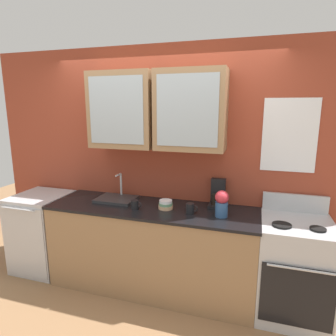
{
  "coord_description": "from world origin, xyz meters",
  "views": [
    {
      "loc": [
        1.02,
        -2.71,
        1.97
      ],
      "look_at": [
        0.18,
        0.0,
        1.37
      ],
      "focal_mm": 30.85,
      "sensor_mm": 36.0,
      "label": 1
    }
  ],
  "objects_px": {
    "dishwasher": "(43,231)",
    "coffee_maker": "(218,196)",
    "cup_near_bowls": "(190,209)",
    "bowl_stack": "(166,205)",
    "vase": "(222,203)",
    "sink_faucet": "(117,198)",
    "cup_near_sink": "(135,205)",
    "stove_range": "(293,268)"
  },
  "relations": [
    {
      "from": "vase",
      "to": "cup_near_sink",
      "type": "xyz_separation_m",
      "value": [
        -0.88,
        -0.06,
        -0.09
      ]
    },
    {
      "from": "stove_range",
      "to": "bowl_stack",
      "type": "bearing_deg",
      "value": 179.92
    },
    {
      "from": "vase",
      "to": "cup_near_bowls",
      "type": "xyz_separation_m",
      "value": [
        -0.3,
        -0.01,
        -0.08
      ]
    },
    {
      "from": "vase",
      "to": "coffee_maker",
      "type": "height_order",
      "value": "coffee_maker"
    },
    {
      "from": "stove_range",
      "to": "sink_faucet",
      "type": "relative_size",
      "value": 2.58
    },
    {
      "from": "sink_faucet",
      "to": "cup_near_sink",
      "type": "relative_size",
      "value": 3.76
    },
    {
      "from": "cup_near_sink",
      "to": "cup_near_bowls",
      "type": "xyz_separation_m",
      "value": [
        0.57,
        0.04,
        0.0
      ]
    },
    {
      "from": "vase",
      "to": "dishwasher",
      "type": "height_order",
      "value": "vase"
    },
    {
      "from": "vase",
      "to": "dishwasher",
      "type": "relative_size",
      "value": 0.28
    },
    {
      "from": "bowl_stack",
      "to": "dishwasher",
      "type": "xyz_separation_m",
      "value": [
        -1.59,
        -0.01,
        -0.51
      ]
    },
    {
      "from": "coffee_maker",
      "to": "cup_near_sink",
      "type": "bearing_deg",
      "value": -155.79
    },
    {
      "from": "bowl_stack",
      "to": "cup_near_bowls",
      "type": "xyz_separation_m",
      "value": [
        0.27,
        -0.07,
        0.01
      ]
    },
    {
      "from": "coffee_maker",
      "to": "dishwasher",
      "type": "bearing_deg",
      "value": -173.03
    },
    {
      "from": "sink_faucet",
      "to": "bowl_stack",
      "type": "xyz_separation_m",
      "value": [
        0.62,
        -0.1,
        0.02
      ]
    },
    {
      "from": "dishwasher",
      "to": "coffee_maker",
      "type": "relative_size",
      "value": 3.21
    },
    {
      "from": "cup_near_sink",
      "to": "coffee_maker",
      "type": "xyz_separation_m",
      "value": [
        0.8,
        0.36,
        0.06
      ]
    },
    {
      "from": "sink_faucet",
      "to": "coffee_maker",
      "type": "height_order",
      "value": "same"
    },
    {
      "from": "cup_near_sink",
      "to": "dishwasher",
      "type": "bearing_deg",
      "value": 175.4
    },
    {
      "from": "stove_range",
      "to": "vase",
      "type": "bearing_deg",
      "value": -175.92
    },
    {
      "from": "stove_range",
      "to": "sink_faucet",
      "type": "height_order",
      "value": "sink_faucet"
    },
    {
      "from": "dishwasher",
      "to": "cup_near_bowls",
      "type": "bearing_deg",
      "value": -1.82
    },
    {
      "from": "sink_faucet",
      "to": "cup_near_bowls",
      "type": "xyz_separation_m",
      "value": [
        0.89,
        -0.16,
        0.03
      ]
    },
    {
      "from": "sink_faucet",
      "to": "vase",
      "type": "distance_m",
      "value": 1.21
    },
    {
      "from": "stove_range",
      "to": "cup_near_sink",
      "type": "bearing_deg",
      "value": -176.06
    },
    {
      "from": "cup_near_bowls",
      "to": "vase",
      "type": "bearing_deg",
      "value": 2.66
    },
    {
      "from": "bowl_stack",
      "to": "cup_near_sink",
      "type": "relative_size",
      "value": 1.32
    },
    {
      "from": "sink_faucet",
      "to": "dishwasher",
      "type": "height_order",
      "value": "sink_faucet"
    },
    {
      "from": "sink_faucet",
      "to": "vase",
      "type": "bearing_deg",
      "value": -7.01
    },
    {
      "from": "vase",
      "to": "coffee_maker",
      "type": "xyz_separation_m",
      "value": [
        -0.08,
        0.3,
        -0.03
      ]
    },
    {
      "from": "vase",
      "to": "cup_near_bowls",
      "type": "relative_size",
      "value": 2.11
    },
    {
      "from": "vase",
      "to": "cup_near_sink",
      "type": "height_order",
      "value": "vase"
    },
    {
      "from": "cup_near_bowls",
      "to": "dishwasher",
      "type": "height_order",
      "value": "cup_near_bowls"
    },
    {
      "from": "stove_range",
      "to": "sink_faucet",
      "type": "distance_m",
      "value": 1.95
    },
    {
      "from": "stove_range",
      "to": "dishwasher",
      "type": "bearing_deg",
      "value": -179.92
    },
    {
      "from": "cup_near_sink",
      "to": "sink_faucet",
      "type": "bearing_deg",
      "value": 147.1
    },
    {
      "from": "vase",
      "to": "cup_near_sink",
      "type": "bearing_deg",
      "value": -176.17
    },
    {
      "from": "sink_faucet",
      "to": "bowl_stack",
      "type": "relative_size",
      "value": 2.84
    },
    {
      "from": "cup_near_bowls",
      "to": "coffee_maker",
      "type": "height_order",
      "value": "coffee_maker"
    },
    {
      "from": "sink_faucet",
      "to": "dishwasher",
      "type": "relative_size",
      "value": 0.46
    },
    {
      "from": "stove_range",
      "to": "cup_near_sink",
      "type": "height_order",
      "value": "stove_range"
    },
    {
      "from": "cup_near_bowls",
      "to": "dishwasher",
      "type": "bearing_deg",
      "value": 178.18
    },
    {
      "from": "bowl_stack",
      "to": "cup_near_bowls",
      "type": "bearing_deg",
      "value": -13.36
    }
  ]
}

